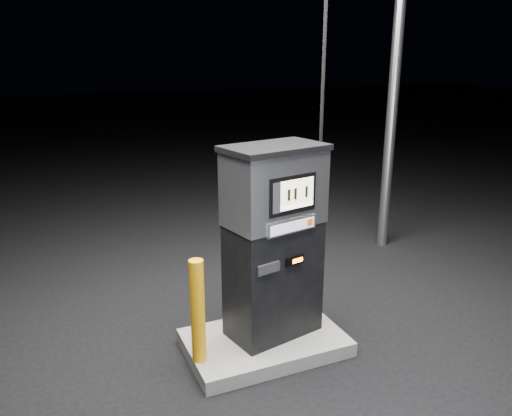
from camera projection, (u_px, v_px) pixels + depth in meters
name	position (u px, v px, depth m)	size (l,w,h in m)	color
ground	(264.00, 349.00, 5.19)	(80.00, 80.00, 0.00)	black
pump_island	(265.00, 342.00, 5.16)	(1.60, 1.00, 0.15)	slate
fuel_dispenser	(274.00, 241.00, 4.95)	(1.13, 0.77, 4.08)	black
bollard_left	(198.00, 311.00, 4.60)	(0.14, 0.14, 1.02)	orange
bollard_right	(314.00, 290.00, 5.19)	(0.11, 0.11, 0.85)	orange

